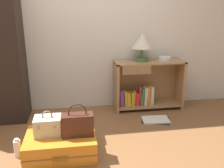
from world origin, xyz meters
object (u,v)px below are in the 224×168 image
train_case (48,126)px  suitcase_large (61,144)px  bottle (18,148)px  bookshelf (146,86)px  handbag (78,124)px  open_book_on_floor (156,120)px  table_lamp (142,42)px  bowl (164,59)px

train_case → suitcase_large: bearing=-10.3°
train_case → bottle: (-0.32, 0.00, -0.23)m
bookshelf → bottle: bookshelf is taller
handbag → bottle: bearing=174.0°
handbag → open_book_on_floor: size_ratio=0.78×
bookshelf → handbag: (-1.02, -1.11, 0.00)m
table_lamp → suitcase_large: table_lamp is taller
train_case → bowl: bearing=33.2°
suitcase_large → handbag: bearing=-13.5°
table_lamp → bottle: bearing=-145.7°
table_lamp → open_book_on_floor: table_lamp is taller
table_lamp → open_book_on_floor: size_ratio=0.91×
table_lamp → bottle: (-1.56, -1.07, -0.89)m
bottle → open_book_on_floor: 1.75m
suitcase_large → handbag: (0.18, -0.04, 0.23)m
bowl → open_book_on_floor: bowl is taller
bookshelf → suitcase_large: size_ratio=1.42×
bowl → open_book_on_floor: (-0.24, -0.44, -0.73)m
train_case → handbag: bearing=-12.2°
bookshelf → bowl: bearing=-4.4°
table_lamp → handbag: (-0.95, -1.13, -0.64)m
suitcase_large → bowl: bearing=35.8°
bowl → handbag: (-1.28, -1.09, -0.40)m
suitcase_large → train_case: bearing=169.7°
suitcase_large → bottle: (-0.43, 0.02, -0.02)m
suitcase_large → handbag: size_ratio=2.10×
bookshelf → suitcase_large: bearing=-138.3°
handbag → open_book_on_floor: 1.27m
suitcase_large → open_book_on_floor: 1.37m
suitcase_large → bottle: size_ratio=3.53×
bowl → handbag: size_ratio=0.52×
table_lamp → handbag: 1.61m
bottle → bookshelf: bearing=32.7°
bookshelf → train_case: (-1.32, -1.05, -0.02)m
bottle → open_book_on_floor: bearing=19.6°
table_lamp → bookshelf: bearing=-13.9°
table_lamp → bowl: 0.41m
open_book_on_floor → suitcase_large: bearing=-153.4°
bowl → bookshelf: bearing=175.6°
table_lamp → open_book_on_floor: bearing=-79.7°
bowl → bottle: 2.25m
bottle → open_book_on_floor: bottle is taller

